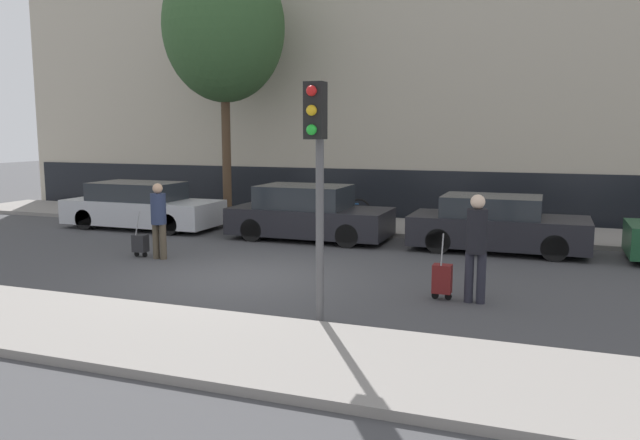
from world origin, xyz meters
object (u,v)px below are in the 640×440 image
parked_car_2 (496,225)px  pedestrian_right (476,241)px  parked_car_0 (142,207)px  traffic_light (317,154)px  parked_bicycle (343,209)px  parked_car_1 (308,214)px  bare_tree_near_crossing (224,27)px  trolley_right (442,279)px  pedestrian_left (159,216)px  trolley_left (140,243)px

parked_car_2 → pedestrian_right: (0.06, -4.85, 0.42)m
parked_car_0 → parked_car_2: (10.14, -0.01, -0.01)m
traffic_light → parked_bicycle: size_ratio=2.01×
parked_car_0 → parked_car_1: parked_car_1 is taller
parked_car_1 → traffic_light: traffic_light is taller
traffic_light → bare_tree_near_crossing: bearing=125.3°
trolley_right → bare_tree_near_crossing: bearing=138.3°
parked_car_1 → pedestrian_left: size_ratio=2.46×
pedestrian_right → traffic_light: bearing=-133.2°
pedestrian_left → trolley_left: pedestrian_left is taller
parked_bicycle → pedestrian_right: bearing=-57.3°
trolley_left → trolley_right: 7.20m
traffic_light → parked_car_1: bearing=112.3°
parked_car_2 → traffic_light: 7.46m
parked_car_0 → parked_car_2: bearing=-0.0°
parked_car_2 → traffic_light: size_ratio=1.16×
pedestrian_right → bare_tree_near_crossing: bearing=141.5°
trolley_left → trolley_right: (7.09, -1.26, 0.05)m
trolley_left → pedestrian_right: bearing=-9.5°
parked_car_1 → traffic_light: (2.83, -6.89, 1.87)m
traffic_light → parked_bicycle: (-2.74, 9.53, -2.05)m
pedestrian_left → bare_tree_near_crossing: bare_tree_near_crossing is taller
parked_car_1 → parked_bicycle: 2.64m
parked_car_0 → parked_car_2: size_ratio=1.12×
parked_car_2 → parked_bicycle: size_ratio=2.34×
trolley_left → parked_bicycle: size_ratio=0.59×
traffic_light → bare_tree_near_crossing: size_ratio=0.43×
parked_car_0 → trolley_right: (9.65, -4.84, -0.28)m
parked_car_1 → trolley_right: bearing=-47.9°
pedestrian_left → traffic_light: size_ratio=0.48×
parked_car_2 → parked_bicycle: bearing=151.2°
trolley_right → parked_bicycle: (-4.24, 7.43, 0.13)m
pedestrian_left → parked_car_2: bearing=31.2°
parked_bicycle → bare_tree_near_crossing: (-3.81, -0.27, 5.54)m
trolley_left → bare_tree_near_crossing: bare_tree_near_crossing is taller
parked_car_2 → traffic_light: traffic_light is taller
parked_car_0 → pedestrian_right: size_ratio=2.53×
trolley_right → traffic_light: traffic_light is taller
parked_car_0 → bare_tree_near_crossing: 6.08m
trolley_right → bare_tree_near_crossing: bare_tree_near_crossing is taller
parked_car_1 → pedestrian_left: bearing=-121.7°
parked_car_0 → parked_bicycle: bearing=25.6°
pedestrian_left → trolley_right: (6.54, -1.23, -0.61)m
pedestrian_left → bare_tree_near_crossing: bearing=108.4°
parked_car_2 → bare_tree_near_crossing: size_ratio=0.50×
parked_car_2 → trolley_right: bearing=-95.8°
parked_car_0 → trolley_right: 10.80m
pedestrian_left → trolley_left: 0.86m
parked_bicycle → trolley_left: bearing=-114.8°
parked_car_2 → trolley_left: (-7.58, -3.57, -0.32)m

